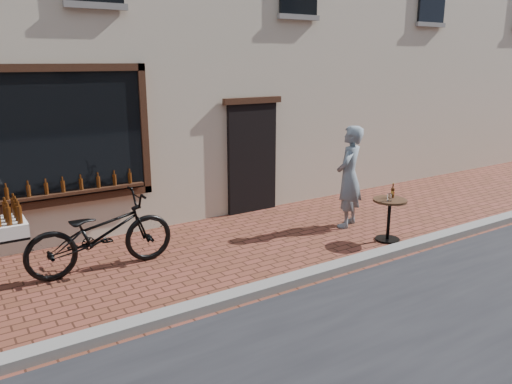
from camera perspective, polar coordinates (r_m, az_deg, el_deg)
ground at (r=6.68m, az=1.74°, el=-12.07°), size 90.00×90.00×0.00m
kerb at (r=6.80m, az=0.77°, el=-10.98°), size 90.00×0.25×0.12m
cargo_bicycle at (r=7.65m, az=-17.66°, el=-4.50°), size 2.56×0.76×1.21m
bistro_table at (r=8.83m, az=15.00°, el=-2.11°), size 0.57×0.57×0.98m
pedestrian at (r=9.33m, az=10.58°, el=1.72°), size 0.82×0.73×1.89m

